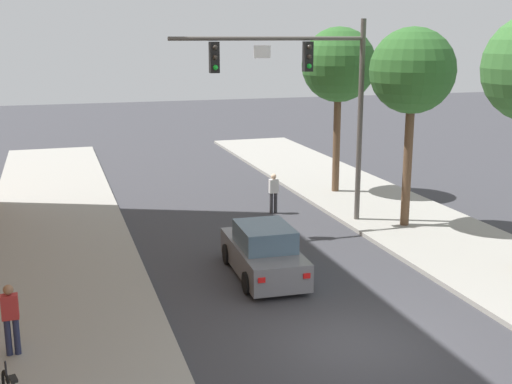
{
  "coord_description": "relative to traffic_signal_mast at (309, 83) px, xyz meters",
  "views": [
    {
      "loc": [
        -6.45,
        -12.94,
        7.05
      ],
      "look_at": [
        -0.1,
        7.4,
        2.0
      ],
      "focal_mm": 46.42,
      "sensor_mm": 36.0,
      "label": 1
    }
  ],
  "objects": [
    {
      "name": "pedestrian_sidewalk_left_walker",
      "position": [
        -10.1,
        -7.88,
        -4.31
      ],
      "size": [
        0.36,
        0.22,
        1.64
      ],
      "color": "#232847",
      "rests_on": "sidewalk_left"
    },
    {
      "name": "street_tree_third",
      "position": [
        3.23,
        4.63,
        0.4
      ],
      "size": [
        3.26,
        3.26,
        7.3
      ],
      "color": "brown",
      "rests_on": "sidewalk_right"
    },
    {
      "name": "car_lead_grey",
      "position": [
        -3.16,
        -4.44,
        -4.65
      ],
      "size": [
        1.96,
        4.3,
        1.6
      ],
      "color": "slate",
      "rests_on": "ground"
    },
    {
      "name": "street_tree_second",
      "position": [
        3.43,
        -1.25,
        0.41
      ],
      "size": [
        3.07,
        3.07,
        7.23
      ],
      "color": "brown",
      "rests_on": "sidewalk_right"
    },
    {
      "name": "ground_plane",
      "position": [
        -2.53,
        -9.39,
        -5.37
      ],
      "size": [
        120.0,
        120.0,
        0.0
      ],
      "primitive_type": "plane",
      "color": "#38383D"
    },
    {
      "name": "traffic_signal_mast",
      "position": [
        0.0,
        0.0,
        0.0
      ],
      "size": [
        7.24,
        0.38,
        7.5
      ],
      "color": "#514C47",
      "rests_on": "sidewalk_right"
    },
    {
      "name": "sidewalk_left",
      "position": [
        -9.03,
        -9.39,
        -5.3
      ],
      "size": [
        5.0,
        60.0,
        0.15
      ],
      "primitive_type": "cube",
      "color": "#99968E",
      "rests_on": "ground"
    },
    {
      "name": "pedestrian_crossing_road",
      "position": [
        -0.54,
        2.3,
        -4.46
      ],
      "size": [
        0.36,
        0.22,
        1.64
      ],
      "color": "#333338",
      "rests_on": "ground"
    }
  ]
}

